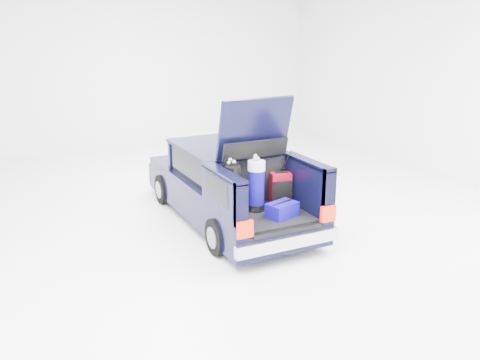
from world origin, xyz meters
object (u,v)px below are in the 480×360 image
car (226,185)px  red_suitcase (281,188)px  black_golf_bag (232,190)px  blue_duffel (282,210)px  blue_golf_bag (256,185)px

car → red_suitcase: car is taller
black_golf_bag → blue_duffel: size_ratio=1.65×
red_suitcase → blue_duffel: bearing=-104.7°
blue_golf_bag → car: bearing=91.2°
red_suitcase → black_golf_bag: (-1.00, -0.12, 0.15)m
car → blue_golf_bag: car is taller
red_suitcase → black_golf_bag: bearing=-159.3°
red_suitcase → blue_golf_bag: 0.60m
car → black_golf_bag: (-0.50, -1.31, 0.35)m
car → black_golf_bag: 1.45m
blue_duffel → blue_golf_bag: bearing=101.6°
car → blue_golf_bag: 1.39m
blue_golf_bag → blue_duffel: blue_golf_bag is taller
red_suitcase → blue_golf_bag: bearing=-151.9°
red_suitcase → car: bearing=126.6°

